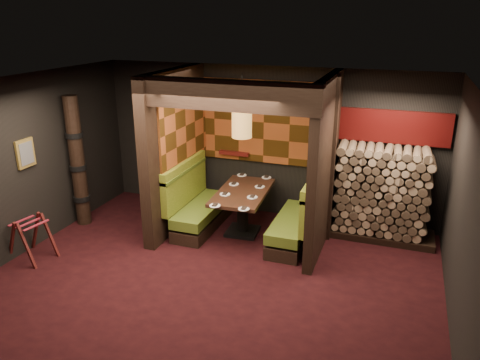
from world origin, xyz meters
name	(u,v)px	position (x,y,z in m)	size (l,w,h in m)	color
floor	(210,282)	(0.00, 0.00, -0.01)	(6.50, 5.50, 0.02)	black
ceiling	(206,86)	(0.00, 0.00, 2.86)	(6.50, 5.50, 0.02)	black
wall_back	(266,142)	(0.00, 2.76, 1.43)	(6.50, 0.02, 2.85)	black
wall_front	(80,300)	(0.00, -2.76, 1.43)	(6.50, 0.02, 2.85)	black
wall_left	(20,166)	(-3.26, 0.00, 1.43)	(0.02, 5.50, 2.85)	black
wall_right	(468,225)	(3.26, 0.00, 1.43)	(0.02, 5.50, 2.85)	black
partition_left	(175,151)	(-1.35, 1.65, 1.43)	(0.20, 2.20, 2.85)	black
partition_right	(324,165)	(1.30, 1.70, 1.43)	(0.15, 2.10, 2.85)	black
header_beam	(224,95)	(-0.02, 0.70, 2.63)	(2.85, 0.18, 0.44)	black
tapa_back_panel	(264,122)	(-0.02, 2.71, 1.82)	(2.40, 0.06, 1.55)	#9B461E
tapa_side_panel	(185,126)	(-1.23, 1.82, 1.85)	(0.04, 1.85, 1.45)	#9B461E
lacquer_shelf	(234,153)	(-0.60, 2.65, 1.18)	(0.60, 0.12, 0.07)	#531110
booth_bench_left	(197,207)	(-0.96, 1.65, 0.40)	(0.68, 1.60, 1.14)	black
booth_bench_right	(299,221)	(0.93, 1.65, 0.40)	(0.68, 1.60, 1.14)	black
dining_table	(243,203)	(-0.09, 1.69, 0.57)	(0.93, 1.58, 0.81)	black
place_settings	(243,190)	(-0.09, 1.69, 0.82)	(0.76, 1.79, 0.03)	white
pendant_lamp	(242,124)	(-0.09, 1.64, 2.01)	(0.33, 0.33, 1.07)	#AA7737
framed_picture	(25,153)	(-3.22, 0.10, 1.62)	(0.05, 0.36, 0.46)	olive
luggage_rack	(31,236)	(-2.97, -0.30, 0.38)	(0.76, 0.59, 0.75)	#481311
totem_column	(78,163)	(-3.05, 1.10, 1.19)	(0.31, 0.31, 2.40)	black
firewood_stack	(386,194)	(2.29, 2.35, 0.82)	(1.73, 0.70, 1.64)	black
mosaic_header	(394,127)	(2.29, 2.68, 1.92)	(1.83, 0.10, 0.56)	maroon
bay_front_post	(333,161)	(1.39, 1.96, 1.43)	(0.08, 0.08, 2.85)	black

